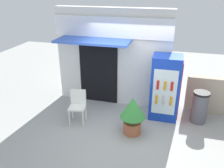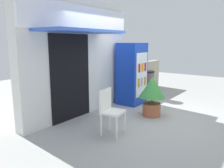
{
  "view_description": "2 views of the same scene",
  "coord_description": "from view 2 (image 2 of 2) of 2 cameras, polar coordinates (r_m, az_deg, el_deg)",
  "views": [
    {
      "loc": [
        1.07,
        -4.97,
        3.52
      ],
      "look_at": [
        -0.36,
        0.37,
        1.09
      ],
      "focal_mm": 37.08,
      "sensor_mm": 36.0,
      "label": 1
    },
    {
      "loc": [
        -4.7,
        -2.52,
        1.84
      ],
      "look_at": [
        -0.44,
        0.59,
        0.84
      ],
      "focal_mm": 36.34,
      "sensor_mm": 36.0,
      "label": 2
    }
  ],
  "objects": [
    {
      "name": "ground",
      "position": [
        5.64,
        7.63,
        -8.44
      ],
      "size": [
        16.0,
        16.0,
        0.0
      ],
      "primitive_type": "plane",
      "color": "#A3A39E"
    },
    {
      "name": "potted_plant_near_shop",
      "position": [
        5.68,
        10.03,
        -2.07
      ],
      "size": [
        0.64,
        0.64,
        0.99
      ],
      "color": "#AD5B3D",
      "rests_on": "ground"
    },
    {
      "name": "trash_bin",
      "position": [
        7.59,
        8.92,
        0.01
      ],
      "size": [
        0.43,
        0.43,
        0.89
      ],
      "color": "#595960",
      "rests_on": "ground"
    },
    {
      "name": "plastic_chair",
      "position": [
        4.52,
        -0.59,
        -6.08
      ],
      "size": [
        0.48,
        0.45,
        0.91
      ],
      "color": "white",
      "rests_on": "ground"
    },
    {
      "name": "storefront_building",
      "position": [
        5.68,
        -8.46,
        7.2
      ],
      "size": [
        3.44,
        1.14,
        2.89
      ],
      "color": "silver",
      "rests_on": "ground"
    },
    {
      "name": "drink_cooler",
      "position": [
        6.72,
        5.04,
        2.6
      ],
      "size": [
        0.78,
        0.71,
        1.8
      ],
      "color": "#1438B2",
      "rests_on": "ground"
    },
    {
      "name": "stone_boundary_wall",
      "position": [
        8.58,
        7.78,
        1.9
      ],
      "size": [
        2.36,
        0.2,
        1.08
      ],
      "primitive_type": "cube",
      "color": "#B7AD93",
      "rests_on": "ground"
    }
  ]
}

